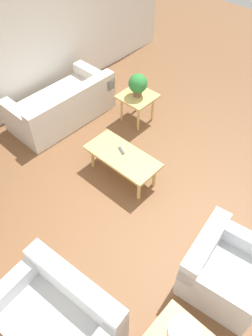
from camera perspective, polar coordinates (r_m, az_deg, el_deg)
name	(u,v)px	position (r m, az deg, el deg)	size (l,w,h in m)	color
ground_plane	(156,188)	(4.95, 5.31, -3.56)	(14.00, 14.00, 0.00)	brown
wall_right	(15,37)	(6.00, -18.72, 20.74)	(0.12, 7.20, 2.70)	white
sofa	(63,106)	(6.05, -10.96, 10.55)	(0.95, 1.85, 0.72)	silver
armchair	(223,270)	(4.07, 16.50, -16.61)	(0.95, 0.99, 0.72)	silver
loveseat	(60,317)	(3.80, -11.49, -24.08)	(1.32, 0.95, 0.72)	silver
coffee_table	(122,158)	(4.82, -0.63, 1.81)	(1.14, 0.53, 0.44)	tan
side_table_plant	(137,99)	(5.79, 2.01, 11.89)	(0.57, 0.57, 0.54)	tan
potted_plant	(138,84)	(5.62, 2.09, 14.41)	(0.32, 0.32, 0.40)	brown
table_lamp	(182,335)	(3.17, 9.77, -26.71)	(0.27, 0.27, 0.40)	red
remote_control	(121,150)	(4.84, -0.81, 3.09)	(0.16, 0.10, 0.02)	#4C4C51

